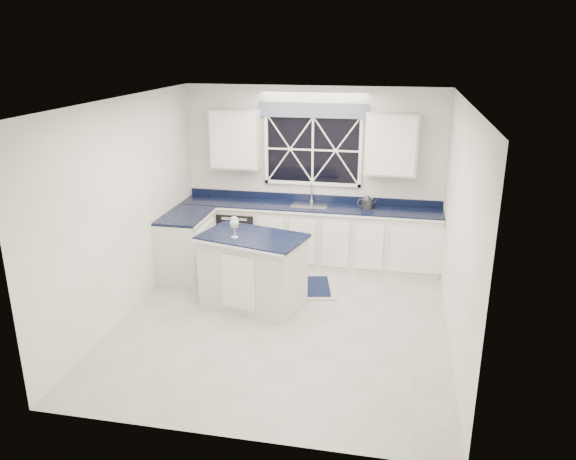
% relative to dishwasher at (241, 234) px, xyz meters
% --- Properties ---
extents(ground, '(4.50, 4.50, 0.00)m').
position_rel_dishwasher_xyz_m(ground, '(1.10, -1.95, -0.41)').
color(ground, '#A2A29E').
rests_on(ground, ground).
extents(back_wall, '(4.00, 0.10, 2.70)m').
position_rel_dishwasher_xyz_m(back_wall, '(1.10, 0.30, 0.94)').
color(back_wall, white).
rests_on(back_wall, ground).
extents(base_cabinets, '(3.99, 1.60, 0.90)m').
position_rel_dishwasher_xyz_m(base_cabinets, '(0.77, -0.17, 0.04)').
color(base_cabinets, silver).
rests_on(base_cabinets, ground).
extents(countertop, '(3.98, 0.64, 0.04)m').
position_rel_dishwasher_xyz_m(countertop, '(1.10, 0.00, 0.51)').
color(countertop, black).
rests_on(countertop, base_cabinets).
extents(dishwasher, '(0.60, 0.58, 0.82)m').
position_rel_dishwasher_xyz_m(dishwasher, '(0.00, 0.00, 0.00)').
color(dishwasher, black).
rests_on(dishwasher, ground).
extents(window, '(1.65, 0.09, 1.26)m').
position_rel_dishwasher_xyz_m(window, '(1.10, 0.25, 1.42)').
color(window, black).
rests_on(window, ground).
extents(upper_cabinets, '(3.10, 0.34, 0.90)m').
position_rel_dishwasher_xyz_m(upper_cabinets, '(1.10, 0.13, 1.49)').
color(upper_cabinets, silver).
rests_on(upper_cabinets, ground).
extents(faucet, '(0.05, 0.20, 0.30)m').
position_rel_dishwasher_xyz_m(faucet, '(1.10, 0.19, 0.69)').
color(faucet, '#B6B6B8').
rests_on(faucet, countertop).
extents(island, '(1.46, 1.09, 0.97)m').
position_rel_dishwasher_xyz_m(island, '(0.62, -1.60, 0.08)').
color(island, silver).
rests_on(island, ground).
extents(rug, '(1.55, 1.13, 0.02)m').
position_rel_dishwasher_xyz_m(rug, '(0.92, -0.99, -0.40)').
color(rug, '#A1A19C').
rests_on(rug, ground).
extents(kettle, '(0.29, 0.20, 0.21)m').
position_rel_dishwasher_xyz_m(kettle, '(1.97, 0.03, 0.63)').
color(kettle, '#303033').
rests_on(kettle, countertop).
extents(wine_glass, '(0.11, 0.11, 0.27)m').
position_rel_dishwasher_xyz_m(wine_glass, '(0.42, -1.72, 0.74)').
color(wine_glass, silver).
rests_on(wine_glass, island).
extents(soap_bottle, '(0.10, 0.11, 0.19)m').
position_rel_dishwasher_xyz_m(soap_bottle, '(1.99, 0.22, 0.62)').
color(soap_bottle, silver).
rests_on(soap_bottle, countertop).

